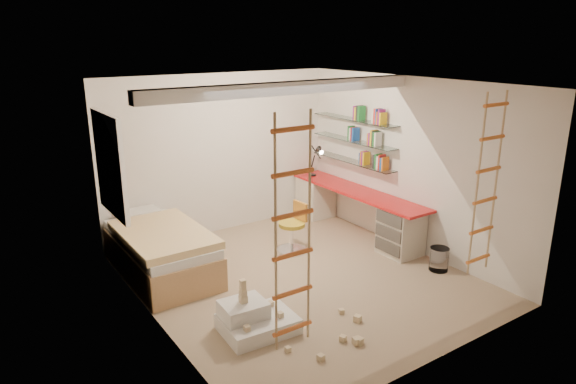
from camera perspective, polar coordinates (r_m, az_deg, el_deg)
floor at (r=7.05m, az=1.39°, el=-9.57°), size 4.50×4.50×0.00m
ceiling_beam at (r=6.58m, az=0.00°, el=11.48°), size 4.00×0.18×0.16m
window_frame at (r=7.02m, az=-19.19°, el=2.84°), size 0.06×1.15×1.35m
window_blind at (r=7.03m, az=-18.87°, el=2.89°), size 0.02×1.00×1.20m
rope_ladder_left at (r=4.41m, az=0.53°, el=-4.78°), size 0.41×0.04×2.13m
rope_ladder_right at (r=6.28m, az=21.20°, el=0.70°), size 0.41×0.04×2.13m
waste_bin at (r=7.51m, az=16.43°, el=-7.16°), size 0.27×0.27×0.33m
desk at (r=8.51m, az=7.44°, el=-1.99°), size 0.56×2.80×0.75m
shelves at (r=8.52m, az=7.29°, el=5.68°), size 0.25×1.80×0.71m
bed at (r=7.28m, az=-13.95°, el=-6.35°), size 1.02×2.00×0.69m
task_lamp at (r=8.99m, az=3.34°, el=4.01°), size 0.14×0.36×0.57m
swivel_chair at (r=7.77m, az=0.56°, el=-4.69°), size 0.48×0.48×0.77m
play_platform at (r=5.86m, az=-3.80°, el=-13.98°), size 0.83×0.67×0.35m
toy_blocks at (r=5.75m, az=1.75°, el=-14.16°), size 1.35×1.01×0.62m
books at (r=8.50m, az=7.32°, el=6.44°), size 0.14×0.70×0.92m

